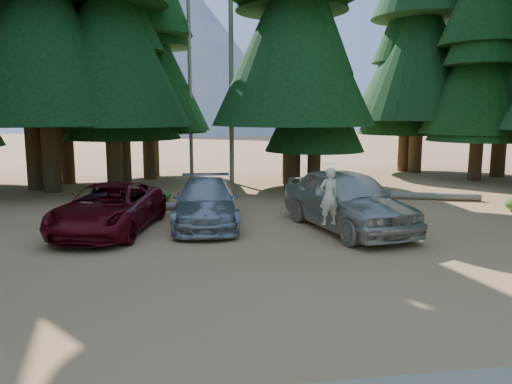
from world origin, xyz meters
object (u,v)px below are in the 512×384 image
red_pickup (109,208)px  silver_minivan_right (347,200)px  log_left (147,207)px  log_right (422,196)px  frisbee_player (329,196)px  silver_minivan_center (206,202)px  log_mid (336,197)px

red_pickup → silver_minivan_right: bearing=5.8°
log_left → log_right: size_ratio=0.82×
frisbee_player → silver_minivan_center: bearing=-53.7°
log_left → log_mid: size_ratio=1.09×
silver_minivan_right → log_mid: 5.15m
silver_minivan_right → frisbee_player: bearing=-137.5°
silver_minivan_right → log_left: silver_minivan_right is taller
frisbee_player → log_right: 8.56m
silver_minivan_center → log_left: 3.38m
frisbee_player → log_left: (-5.22, 5.45, -1.18)m
log_right → silver_minivan_center: bearing=-140.9°
frisbee_player → log_left: size_ratio=0.45×
silver_minivan_right → log_mid: size_ratio=1.58×
red_pickup → log_mid: (8.45, 4.06, -0.58)m
silver_minivan_right → log_right: silver_minivan_right is taller
silver_minivan_center → silver_minivan_right: size_ratio=0.90×
silver_minivan_right → log_mid: silver_minivan_right is taller
silver_minivan_right → log_left: size_ratio=1.45×
red_pickup → silver_minivan_right: (7.18, -0.87, 0.22)m
silver_minivan_center → silver_minivan_right: bearing=-14.4°
red_pickup → log_left: size_ratio=1.37×
log_left → log_right: log_right is taller
log_mid → silver_minivan_right: bearing=-95.3°
log_right → frisbee_player: bearing=-114.9°
log_left → log_right: (11.12, 0.64, 0.01)m
silver_minivan_right → log_right: (4.88, 4.66, -0.79)m
red_pickup → silver_minivan_center: size_ratio=1.05×
log_left → log_right: bearing=7.6°
red_pickup → log_left: 3.34m
red_pickup → silver_minivan_right: 7.23m
frisbee_player → log_mid: (2.30, 6.36, -1.17)m
silver_minivan_right → log_right: bearing=31.9°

